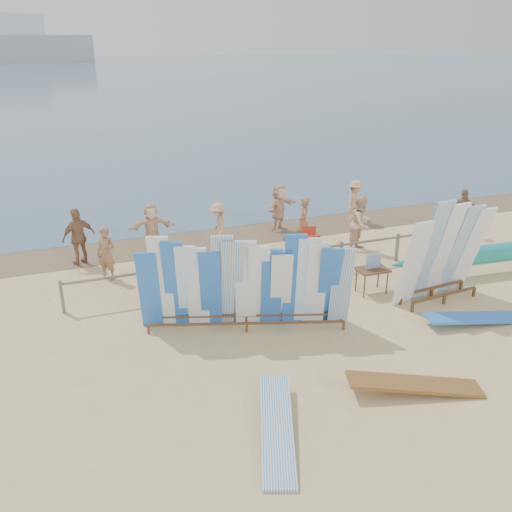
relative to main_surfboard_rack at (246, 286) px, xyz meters
name	(u,v)px	position (x,y,z in m)	size (l,w,h in m)	color
ground	(327,326)	(1.89, -0.63, -1.12)	(160.00, 160.00, 0.00)	#D6B77B
ocean	(68,71)	(1.89, 127.37, -1.12)	(320.00, 240.00, 0.02)	#415E74
wet_sand_strip	(234,234)	(1.89, 6.57, -1.12)	(40.00, 2.60, 0.01)	brown
distant_ship	(15,44)	(-10.11, 179.37, 4.19)	(45.00, 8.00, 14.00)	#999EA3
fence	(280,259)	(1.89, 2.37, -0.49)	(12.08, 0.08, 0.90)	#78675A
main_surfboard_rack	(246,286)	(0.00, 0.00, 0.00)	(4.93, 2.06, 2.50)	brown
side_surfboard_rack	(443,255)	(5.32, -0.41, 0.20)	(2.56, 0.98, 2.92)	brown
outrigger_canoe	(488,255)	(7.80, 0.57, -0.53)	(6.51, 1.08, 0.92)	brown
vendor_table	(372,280)	(3.90, 0.65, -0.74)	(0.86, 0.61, 1.14)	brown
flat_board_c	(414,392)	(2.25, -3.63, -1.12)	(0.56, 2.70, 0.07)	brown
flat_board_e	(277,434)	(-0.78, -3.81, -1.12)	(0.56, 2.70, 0.07)	white
flat_board_d	(477,323)	(5.43, -1.79, -1.12)	(0.56, 2.70, 0.07)	blue
beach_chair_left	(307,256)	(3.19, 3.22, -0.89)	(0.50, 0.52, 0.77)	#AE2512
beach_chair_right	(318,255)	(3.52, 3.13, -0.89)	(0.62, 0.63, 0.79)	#AE2512
stroller	(310,248)	(3.34, 3.35, -0.70)	(0.71, 0.87, 1.04)	#AE2512
beachgoer_9	(355,201)	(6.64, 6.29, -0.30)	(1.06, 0.44, 1.64)	tan
beachgoer_3	(218,226)	(0.96, 5.39, -0.33)	(1.02, 0.42, 1.58)	tan
beachgoer_10	(463,213)	(9.46, 3.65, -0.28)	(0.98, 0.42, 1.68)	#8C6042
beachgoer_5	(279,207)	(3.56, 6.41, -0.24)	(1.62, 0.53, 1.75)	beige
beachgoer_8	(361,223)	(5.32, 3.65, -0.20)	(0.90, 0.43, 1.85)	beige
beachgoer_1	(106,254)	(-2.79, 4.15, -0.33)	(0.58, 0.32, 1.58)	#8C6042
beachgoer_11	(152,227)	(-1.13, 5.99, -0.31)	(1.50, 0.49, 1.62)	beige
beachgoer_extra_1	(79,237)	(-3.44, 5.59, -0.21)	(1.06, 0.46, 1.81)	#8C6042
beachgoer_7	(304,222)	(3.71, 4.65, -0.28)	(0.61, 0.34, 1.69)	#8C6042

